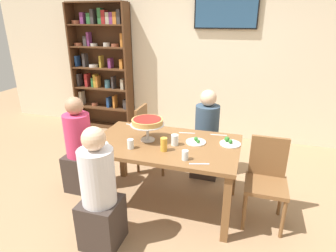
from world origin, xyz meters
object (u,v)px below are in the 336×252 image
object	(u,v)px
cutlery_fork_near	(132,125)
diner_far_right	(206,140)
deep_dish_pizza_stand	(147,123)
water_glass_clear_far	(175,140)
water_glass_clear_spare	(130,144)
diner_near_left	(100,197)
cutlery_fork_far	(219,135)
salad_plate_far_diner	(230,143)
television	(226,9)
salad_plate_spare	(196,142)
water_glass_clear_near	(185,155)
chair_far_left	(149,135)
cutlery_knife_near	(199,164)
diner_head_west	(80,151)
bookshelf	(102,64)
beer_glass_amber_tall	(164,144)
chair_head_east	(266,177)
salad_plate_near_diner	(98,143)
dining_table	(165,151)
cutlery_knife_far	(187,133)

from	to	relation	value
cutlery_fork_near	diner_far_right	bearing A→B (deg)	-134.74
deep_dish_pizza_stand	water_glass_clear_far	bearing A→B (deg)	-6.22
water_glass_clear_spare	cutlery_fork_near	world-z (taller)	water_glass_clear_spare
diner_near_left	water_glass_clear_spare	size ratio (longest dim) A/B	11.97
diner_near_left	cutlery_fork_far	world-z (taller)	diner_near_left
diner_near_left	salad_plate_far_diner	bearing A→B (deg)	-48.19
television	diner_far_right	xyz separation A→B (m)	(0.01, -1.35, -1.58)
diner_near_left	water_glass_clear_far	xyz separation A→B (m)	(0.48, 0.72, 0.30)
salad_plate_spare	water_glass_clear_near	bearing A→B (deg)	-92.87
chair_far_left	cutlery_knife_near	bearing A→B (deg)	39.56
diner_head_west	deep_dish_pizza_stand	bearing A→B (deg)	1.32
water_glass_clear_spare	water_glass_clear_far	bearing A→B (deg)	27.36
water_glass_clear_spare	cutlery_fork_near	size ratio (longest dim) A/B	0.53
diner_head_west	water_glass_clear_far	world-z (taller)	diner_head_west
water_glass_clear_near	television	bearing A→B (deg)	89.63
bookshelf	deep_dish_pizza_stand	distance (m)	2.60
beer_glass_amber_tall	cutlery_fork_far	distance (m)	0.72
chair_head_east	cutlery_knife_near	size ratio (longest dim) A/B	4.83
water_glass_clear_near	cutlery_fork_far	bearing A→B (deg)	71.99
salad_plate_near_diner	salad_plate_spare	bearing A→B (deg)	21.19
bookshelf	cutlery_fork_far	size ratio (longest dim) A/B	12.29
dining_table	cutlery_fork_far	xyz separation A→B (m)	(0.51, 0.37, 0.10)
water_glass_clear_near	water_glass_clear_spare	bearing A→B (deg)	172.57
television	beer_glass_amber_tall	size ratio (longest dim) A/B	7.17
water_glass_clear_far	cutlery_knife_near	size ratio (longest dim) A/B	0.62
diner_far_right	water_glass_clear_spare	distance (m)	1.19
salad_plate_near_diner	deep_dish_pizza_stand	bearing A→B (deg)	32.78
television	diner_head_west	distance (m)	2.97
diner_near_left	cutlery_knife_near	size ratio (longest dim) A/B	6.39
salad_plate_far_diner	cutlery_knife_near	distance (m)	0.55
salad_plate_spare	cutlery_fork_near	xyz separation A→B (m)	(-0.85, 0.26, -0.01)
television	salad_plate_far_diner	xyz separation A→B (m)	(0.34, -1.95, -1.32)
cutlery_knife_near	salad_plate_near_diner	bearing A→B (deg)	159.87
cutlery_fork_far	water_glass_clear_spare	bearing A→B (deg)	30.70
salad_plate_near_diner	diner_near_left	bearing A→B (deg)	-60.44
salad_plate_spare	beer_glass_amber_tall	bearing A→B (deg)	-133.60
deep_dish_pizza_stand	salad_plate_spare	distance (m)	0.54
diner_near_left	chair_head_east	distance (m)	1.61
salad_plate_far_diner	cutlery_knife_near	world-z (taller)	salad_plate_far_diner
diner_head_west	water_glass_clear_far	bearing A→B (deg)	-0.69
salad_plate_spare	cutlery_fork_far	distance (m)	0.34
salad_plate_spare	water_glass_clear_spare	distance (m)	0.68
salad_plate_near_diner	salad_plate_far_diner	size ratio (longest dim) A/B	0.95
deep_dish_pizza_stand	cutlery_knife_near	distance (m)	0.75
television	cutlery_knife_far	size ratio (longest dim) A/B	5.35
deep_dish_pizza_stand	cutlery_knife_near	size ratio (longest dim) A/B	1.98
television	salad_plate_near_diner	distance (m)	2.87
water_glass_clear_near	water_glass_clear_far	xyz separation A→B (m)	(-0.18, 0.28, 0.01)
salad_plate_far_diner	salad_plate_spare	distance (m)	0.34
salad_plate_near_diner	salad_plate_spare	size ratio (longest dim) A/B	0.97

